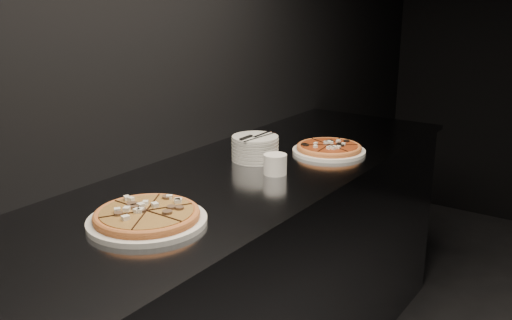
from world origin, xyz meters
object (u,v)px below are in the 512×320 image
Objects in this scene: pizza_mushroom at (147,217)px; plate_stack at (255,148)px; cutlery at (255,137)px; ramekin at (275,164)px; counter at (243,284)px; pizza_tomato at (329,148)px.

plate_stack reaches higher than pizza_mushroom.
ramekin is at bearing -31.96° from cutlery.
plate_stack is (-0.07, 0.18, 0.51)m from counter.
plate_stack is at bearing 116.71° from cutlery.
pizza_tomato is at bearing 73.19° from counter.
counter is 0.72m from pizza_mushroom.
cutlery is at bearing -62.38° from plate_stack.
plate_stack reaches higher than ramekin.
cutlery is at bearing 98.62° from pizza_mushroom.
ramekin is at bearing -33.42° from plate_stack.
pizza_mushroom is 0.98× the size of pizza_tomato.
ramekin is (0.05, 0.61, 0.02)m from pizza_mushroom.
pizza_mushroom is 1.89× the size of plate_stack.
cutlery reaches higher than ramekin.
cutlery is at bearing -125.12° from pizza_tomato.
ramekin reaches higher than pizza_tomato.
pizza_tomato is at bearing 53.97° from cutlery.
cutlery reaches higher than pizza_tomato.
cutlery is at bearing 148.95° from ramekin.
plate_stack is 0.94× the size of cutlery.
plate_stack is (-0.20, -0.26, 0.03)m from pizza_tomato.
ramekin reaches higher than pizza_mushroom.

